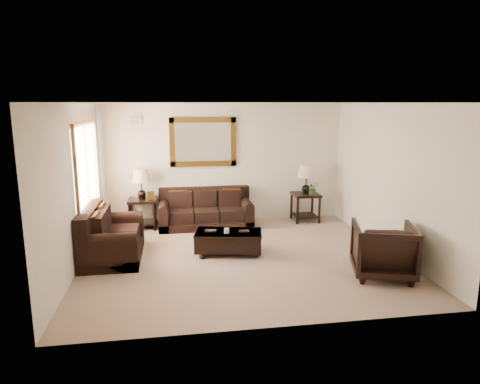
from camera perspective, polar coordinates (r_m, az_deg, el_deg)
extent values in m
cube|color=gray|center=(7.74, 0.13, -8.65)|extent=(5.50, 5.00, 0.01)
cube|color=white|center=(7.26, 0.14, 11.77)|extent=(5.50, 5.00, 0.01)
cube|color=silver|center=(9.83, -2.20, 3.83)|extent=(5.50, 0.01, 2.70)
cube|color=silver|center=(4.99, 4.75, -3.89)|extent=(5.50, 0.01, 2.70)
cube|color=silver|center=(7.46, -21.20, 0.55)|extent=(0.01, 5.00, 2.70)
cube|color=silver|center=(8.27, 19.31, 1.70)|extent=(0.01, 5.00, 2.70)
cube|color=white|center=(8.30, -19.94, 3.09)|extent=(0.01, 1.80, 1.50)
cube|color=brown|center=(8.22, -20.08, 8.55)|extent=(0.06, 1.96, 0.08)
cube|color=brown|center=(8.43, -19.34, -2.22)|extent=(0.06, 1.96, 0.08)
cube|color=brown|center=(7.38, -21.00, 2.03)|extent=(0.06, 0.08, 1.50)
cube|color=brown|center=(9.21, -18.66, 3.95)|extent=(0.06, 0.08, 1.50)
cube|color=brown|center=(8.29, -19.70, 3.10)|extent=(0.05, 0.05, 1.50)
cube|color=#44270D|center=(9.69, -4.94, 6.66)|extent=(1.50, 0.06, 1.10)
cube|color=white|center=(9.71, -4.95, 6.67)|extent=(1.26, 0.01, 0.86)
cube|color=#999999|center=(9.68, -13.62, 9.34)|extent=(0.25, 0.02, 0.18)
cube|color=black|center=(9.59, -4.57, -4.14)|extent=(2.05, 0.89, 0.17)
cube|color=black|center=(9.79, -4.78, -0.53)|extent=(2.05, 0.21, 0.42)
cube|color=black|center=(9.49, -7.88, -3.06)|extent=(0.52, 0.73, 0.25)
cube|color=black|center=(9.51, -4.58, -2.95)|extent=(0.52, 0.73, 0.25)
cube|color=black|center=(9.57, -1.31, -2.83)|extent=(0.52, 0.73, 0.25)
cube|color=black|center=(9.52, -10.14, -3.38)|extent=(0.21, 0.89, 0.49)
cylinder|color=black|center=(9.46, -10.19, -1.93)|extent=(0.21, 0.87, 0.21)
cube|color=black|center=(9.66, 0.89, -2.98)|extent=(0.21, 0.89, 0.49)
cylinder|color=black|center=(9.60, 0.89, -1.56)|extent=(0.21, 0.87, 0.21)
cube|color=#5D2E0C|center=(9.59, -8.25, -0.88)|extent=(0.39, 0.17, 0.40)
cube|color=#5D2E0C|center=(9.68, -1.18, -0.65)|extent=(0.39, 0.17, 0.40)
cube|color=black|center=(8.02, -16.47, -7.70)|extent=(0.97, 1.63, 0.18)
cube|color=black|center=(7.91, -19.40, -3.63)|extent=(0.22, 1.63, 0.46)
cube|color=black|center=(7.67, -16.69, -6.80)|extent=(0.80, 0.57, 0.28)
cube|color=black|center=(8.23, -16.16, -5.51)|extent=(0.80, 0.57, 0.28)
cube|color=black|center=(7.31, -17.24, -8.18)|extent=(0.97, 0.22, 0.54)
cylinder|color=black|center=(7.22, -17.37, -6.16)|extent=(0.95, 0.22, 0.22)
cube|color=black|center=(8.64, -15.96, -5.05)|extent=(0.97, 0.22, 0.54)
cylinder|color=black|center=(8.56, -16.06, -3.31)|extent=(0.95, 0.22, 0.22)
cube|color=#5D2E0C|center=(7.55, -18.44, -4.33)|extent=(0.19, 0.43, 0.44)
cube|color=#5D2E0C|center=(8.21, -17.68, -3.01)|extent=(0.19, 0.43, 0.44)
cube|color=black|center=(9.57, -12.91, -1.07)|extent=(0.60, 0.60, 0.05)
cube|color=black|center=(9.69, -12.78, -3.93)|extent=(0.51, 0.51, 0.03)
cylinder|color=black|center=(9.42, -14.48, -3.40)|extent=(0.05, 0.05, 0.60)
cylinder|color=black|center=(9.39, -11.36, -3.31)|extent=(0.05, 0.05, 0.60)
cylinder|color=black|center=(9.92, -14.21, -2.64)|extent=(0.05, 0.05, 0.60)
cylinder|color=black|center=(9.88, -11.25, -2.55)|extent=(0.05, 0.05, 0.60)
sphere|color=black|center=(9.55, -12.95, -0.27)|extent=(0.19, 0.19, 0.19)
cylinder|color=black|center=(9.51, -13.00, 0.88)|extent=(0.03, 0.03, 0.39)
cone|color=tan|center=(9.47, -13.06, 2.18)|extent=(0.41, 0.41, 0.28)
cube|color=#44270D|center=(9.43, -11.80, -0.47)|extent=(0.16, 0.11, 0.19)
cube|color=black|center=(10.02, 8.74, -0.33)|extent=(0.60, 0.60, 0.05)
cube|color=black|center=(10.13, 8.65, -3.09)|extent=(0.51, 0.51, 0.03)
cylinder|color=black|center=(9.77, 7.70, -2.58)|extent=(0.05, 0.05, 0.60)
cylinder|color=black|center=(9.93, 10.55, -2.44)|extent=(0.05, 0.05, 0.60)
cylinder|color=black|center=(10.25, 6.87, -1.89)|extent=(0.05, 0.05, 0.60)
cylinder|color=black|center=(10.41, 9.60, -1.77)|extent=(0.05, 0.05, 0.60)
sphere|color=black|center=(9.99, 8.76, 0.44)|extent=(0.19, 0.19, 0.19)
cylinder|color=black|center=(9.95, 8.80, 1.55)|extent=(0.03, 0.03, 0.39)
cone|color=tan|center=(9.92, 8.84, 2.80)|extent=(0.42, 0.42, 0.28)
sphere|color=black|center=(7.66, -5.06, -8.57)|extent=(0.11, 0.11, 0.11)
sphere|color=black|center=(7.78, 2.39, -8.19)|extent=(0.11, 0.11, 0.11)
sphere|color=black|center=(8.09, -5.30, -7.46)|extent=(0.11, 0.11, 0.11)
sphere|color=black|center=(8.21, 1.76, -7.13)|extent=(0.11, 0.11, 0.11)
cube|color=black|center=(7.85, -1.54, -6.47)|extent=(1.28, 0.85, 0.33)
cube|color=black|center=(7.81, -1.54, -5.43)|extent=(1.31, 0.87, 0.04)
cube|color=black|center=(7.81, -3.92, -5.21)|extent=(0.22, 0.17, 0.03)
cube|color=black|center=(7.80, 0.50, -5.23)|extent=(0.20, 0.16, 0.02)
cube|color=white|center=(7.70, -1.79, -5.19)|extent=(0.09, 0.06, 0.09)
imported|color=black|center=(7.15, 18.57, -7.02)|extent=(1.13, 1.09, 0.94)
imported|color=#24511B|center=(9.93, 9.68, 0.34)|extent=(0.29, 0.32, 0.22)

